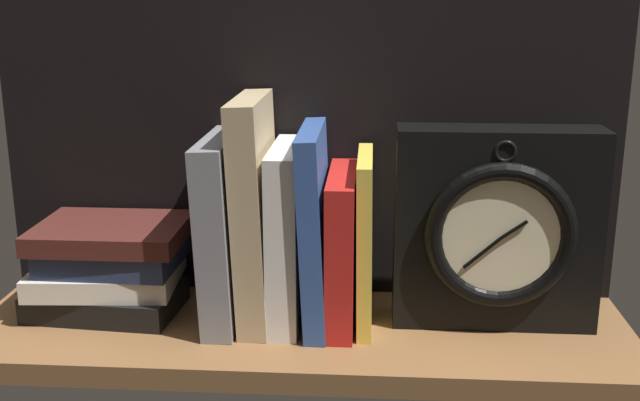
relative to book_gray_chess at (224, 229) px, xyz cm
name	(u,v)px	position (x,y,z in cm)	size (l,w,h in cm)	color
ground_plane	(300,334)	(8.95, -2.29, -11.86)	(75.26, 23.39, 2.50)	brown
back_panel	(308,132)	(8.95, 8.80, 9.77)	(75.26, 1.20, 40.75)	black
book_gray_chess	(224,229)	(0.00, 0.00, 0.00)	(3.47, 16.41, 21.21)	gray
book_tan_shortstories	(255,210)	(3.68, 0.00, 2.25)	(3.29, 15.13, 25.72)	tan
book_white_catcher	(287,234)	(7.31, 0.00, -0.46)	(3.38, 14.98, 20.29)	silver
book_blue_modern	(315,226)	(10.51, 0.00, 0.55)	(2.40, 16.18, 22.31)	#2D4C8E
book_red_requiem	(342,247)	(13.54, 0.00, -1.95)	(3.07, 15.80, 17.32)	red
book_yellow_seinlanguage	(365,239)	(16.19, 0.00, -0.89)	(1.62, 13.99, 19.43)	gold
framed_clock	(497,229)	(30.81, -0.46, 0.74)	(22.64, 7.43, 22.64)	black
book_stack_side	(110,266)	(-13.98, 0.58, -5.15)	(18.36, 14.01, 10.66)	black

